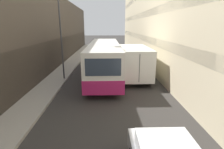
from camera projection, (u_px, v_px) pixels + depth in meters
The scene contains 7 objects.
ground_plane at pixel (109, 85), 13.65m from camera, with size 150.00×150.00×0.00m, color #33302D.
sidewalk_left at pixel (51, 85), 13.50m from camera, with size 1.91×60.00×0.16m.
building_left_shopfront at pixel (17, 39), 12.50m from camera, with size 2.40×60.00×7.88m.
building_right_apartment at pixel (185, 2), 12.16m from camera, with size 2.40×60.00×12.28m.
bus at pixel (104, 59), 15.78m from camera, with size 2.60×11.54×3.00m.
box_truck at pixel (132, 60), 15.63m from camera, with size 2.35×7.15×2.76m.
street_lamp at pixel (59, 10), 13.45m from camera, with size 0.36×0.80×8.11m.
Camera 1 is at (-0.16, 2.08, 4.47)m, focal length 28.00 mm.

